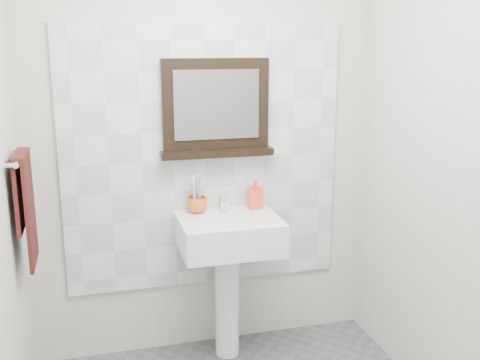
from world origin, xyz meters
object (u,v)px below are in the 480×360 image
at_px(soap_dispenser, 255,194).
at_px(framed_mirror, 216,110).
at_px(pedestal_sink, 229,249).
at_px(hand_towel, 25,200).
at_px(toothbrush_cup, 197,205).

height_order(soap_dispenser, framed_mirror, framed_mirror).
bearing_deg(pedestal_sink, hand_towel, -172.12).
bearing_deg(hand_towel, pedestal_sink, 7.88).
height_order(pedestal_sink, framed_mirror, framed_mirror).
height_order(toothbrush_cup, framed_mirror, framed_mirror).
distance_m(framed_mirror, hand_towel, 1.12).
xyz_separation_m(pedestal_sink, hand_towel, (-1.03, -0.14, 0.40)).
xyz_separation_m(pedestal_sink, soap_dispenser, (0.20, 0.14, 0.27)).
bearing_deg(pedestal_sink, soap_dispenser, 35.42).
xyz_separation_m(toothbrush_cup, framed_mirror, (0.13, 0.05, 0.53)).
relative_size(soap_dispenser, framed_mirror, 0.26).
bearing_deg(framed_mirror, hand_towel, -161.89).
bearing_deg(soap_dispenser, pedestal_sink, -142.38).
distance_m(pedestal_sink, framed_mirror, 0.78).
height_order(framed_mirror, hand_towel, framed_mirror).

